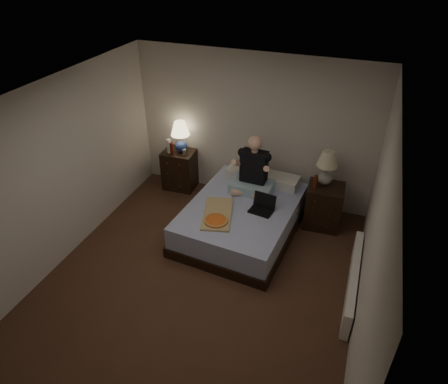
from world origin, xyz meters
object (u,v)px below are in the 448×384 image
at_px(beer_bottle_right, 315,182).
at_px(laptop, 261,205).
at_px(soda_can, 184,152).
at_px(beer_bottle_left, 172,149).
at_px(nightstand_right, 324,206).
at_px(lamp_right, 326,168).
at_px(water_bottle, 169,146).
at_px(pizza_box, 216,221).
at_px(person, 253,165).
at_px(radiator, 353,281).
at_px(nightstand_left, 180,169).
at_px(lamp_left, 181,137).
at_px(bed, 242,218).

height_order(beer_bottle_right, laptop, beer_bottle_right).
distance_m(soda_can, beer_bottle_left, 0.22).
distance_m(nightstand_right, soda_can, 2.51).
xyz_separation_m(nightstand_right, lamp_right, (-0.06, 0.08, 0.63)).
bearing_deg(laptop, beer_bottle_right, 48.35).
height_order(water_bottle, pizza_box, water_bottle).
relative_size(person, radiator, 0.58).
xyz_separation_m(nightstand_left, lamp_left, (0.05, 0.00, 0.64)).
relative_size(bed, beer_bottle_left, 8.75).
bearing_deg(beer_bottle_left, person, -10.61).
relative_size(nightstand_left, pizza_box, 0.95).
xyz_separation_m(bed, lamp_left, (-1.42, 0.89, 0.75)).
xyz_separation_m(nightstand_left, radiator, (3.21, -1.59, -0.16)).
height_order(nightstand_right, beer_bottle_right, beer_bottle_right).
xyz_separation_m(bed, laptop, (0.31, -0.06, 0.37)).
bearing_deg(beer_bottle_left, laptop, -23.05).
bearing_deg(nightstand_left, lamp_right, -7.38).
relative_size(bed, nightstand_left, 2.80).
xyz_separation_m(water_bottle, laptop, (1.92, -0.84, -0.22)).
bearing_deg(bed, beer_bottle_left, 159.30).
xyz_separation_m(bed, pizza_box, (-0.20, -0.56, 0.29)).
relative_size(beer_bottle_left, beer_bottle_right, 1.00).
bearing_deg(beer_bottle_right, beer_bottle_left, 175.01).
bearing_deg(nightstand_left, lamp_left, -3.10).
distance_m(bed, water_bottle, 1.88).
relative_size(beer_bottle_left, laptop, 0.68).
bearing_deg(radiator, laptop, 155.90).
relative_size(person, pizza_box, 1.22).
bearing_deg(beer_bottle_right, lamp_left, 170.75).
height_order(bed, pizza_box, pizza_box).
relative_size(soda_can, person, 0.11).
bearing_deg(soda_can, radiator, -26.10).
height_order(nightstand_left, beer_bottle_left, beer_bottle_left).
bearing_deg(pizza_box, nightstand_right, 26.18).
bearing_deg(water_bottle, bed, -25.90).
distance_m(water_bottle, soda_can, 0.29).
distance_m(lamp_left, radiator, 3.63).
distance_m(beer_bottle_left, beer_bottle_right, 2.51).
bearing_deg(nightstand_left, radiator, -29.47).
xyz_separation_m(water_bottle, soda_can, (0.28, 0.02, -0.07)).
bearing_deg(nightstand_right, beer_bottle_left, 174.80).
bearing_deg(lamp_right, person, -165.78).
bearing_deg(nightstand_left, bed, -34.30).
bearing_deg(beer_bottle_right, nightstand_right, 36.88).
bearing_deg(radiator, pizza_box, 175.77).
height_order(lamp_left, laptop, lamp_left).
bearing_deg(person, beer_bottle_left, 171.48).
xyz_separation_m(water_bottle, radiator, (3.34, -1.48, -0.64)).
bearing_deg(nightstand_left, nightstand_right, -8.94).
distance_m(nightstand_left, lamp_right, 2.64).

